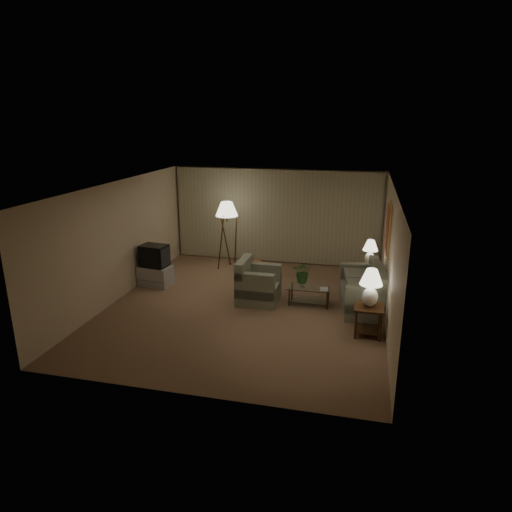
{
  "coord_description": "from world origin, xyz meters",
  "views": [
    {
      "loc": [
        2.4,
        -9.15,
        4.07
      ],
      "look_at": [
        0.09,
        0.6,
        1.01
      ],
      "focal_mm": 32.0,
      "sensor_mm": 36.0,
      "label": 1
    }
  ],
  "objects_px": {
    "table_lamp_near": "(371,285)",
    "ottoman": "(252,268)",
    "table_lamp_far": "(370,250)",
    "coffee_table": "(309,293)",
    "sofa": "(361,291)",
    "vase": "(303,283)",
    "side_table_far": "(369,273)",
    "crt_tv": "(154,256)",
    "tv_cabinet": "(156,276)",
    "armchair": "(258,285)",
    "floor_lamp": "(227,234)",
    "side_table_near": "(368,315)"
  },
  "relations": [
    {
      "from": "table_lamp_near",
      "to": "sofa",
      "type": "bearing_deg",
      "value": 96.34
    },
    {
      "from": "table_lamp_near",
      "to": "table_lamp_far",
      "type": "height_order",
      "value": "table_lamp_near"
    },
    {
      "from": "table_lamp_far",
      "to": "tv_cabinet",
      "type": "height_order",
      "value": "table_lamp_far"
    },
    {
      "from": "armchair",
      "to": "crt_tv",
      "type": "distance_m",
      "value": 2.81
    },
    {
      "from": "side_table_far",
      "to": "coffee_table",
      "type": "bearing_deg",
      "value": -133.8
    },
    {
      "from": "side_table_far",
      "to": "tv_cabinet",
      "type": "relative_size",
      "value": 0.7
    },
    {
      "from": "tv_cabinet",
      "to": "ottoman",
      "type": "height_order",
      "value": "tv_cabinet"
    },
    {
      "from": "side_table_far",
      "to": "floor_lamp",
      "type": "distance_m",
      "value": 3.94
    },
    {
      "from": "table_lamp_near",
      "to": "ottoman",
      "type": "relative_size",
      "value": 1.36
    },
    {
      "from": "side_table_far",
      "to": "table_lamp_far",
      "type": "xyz_separation_m",
      "value": [
        -0.0,
        -0.0,
        0.57
      ]
    },
    {
      "from": "coffee_table",
      "to": "crt_tv",
      "type": "distance_m",
      "value": 3.95
    },
    {
      "from": "armchair",
      "to": "table_lamp_far",
      "type": "distance_m",
      "value": 2.9
    },
    {
      "from": "crt_tv",
      "to": "side_table_near",
      "type": "bearing_deg",
      "value": -9.35
    },
    {
      "from": "table_lamp_far",
      "to": "vase",
      "type": "distance_m",
      "value": 2.04
    },
    {
      "from": "table_lamp_far",
      "to": "coffee_table",
      "type": "relative_size",
      "value": 0.65
    },
    {
      "from": "ottoman",
      "to": "armchair",
      "type": "bearing_deg",
      "value": -71.72
    },
    {
      "from": "tv_cabinet",
      "to": "floor_lamp",
      "type": "relative_size",
      "value": 0.46
    },
    {
      "from": "table_lamp_near",
      "to": "ottoman",
      "type": "bearing_deg",
      "value": 136.22
    },
    {
      "from": "ottoman",
      "to": "floor_lamp",
      "type": "bearing_deg",
      "value": 153.17
    },
    {
      "from": "armchair",
      "to": "sofa",
      "type": "bearing_deg",
      "value": -84.48
    },
    {
      "from": "table_lamp_near",
      "to": "table_lamp_far",
      "type": "distance_m",
      "value": 2.6
    },
    {
      "from": "table_lamp_far",
      "to": "crt_tv",
      "type": "height_order",
      "value": "table_lamp_far"
    },
    {
      "from": "coffee_table",
      "to": "armchair",
      "type": "bearing_deg",
      "value": -175.23
    },
    {
      "from": "armchair",
      "to": "table_lamp_far",
      "type": "relative_size",
      "value": 1.51
    },
    {
      "from": "sofa",
      "to": "crt_tv",
      "type": "xyz_separation_m",
      "value": [
        -5.05,
        0.24,
        0.39
      ]
    },
    {
      "from": "armchair",
      "to": "vase",
      "type": "xyz_separation_m",
      "value": [
        1.0,
        0.1,
        0.09
      ]
    },
    {
      "from": "table_lamp_near",
      "to": "tv_cabinet",
      "type": "distance_m",
      "value": 5.49
    },
    {
      "from": "tv_cabinet",
      "to": "crt_tv",
      "type": "xyz_separation_m",
      "value": [
        0.0,
        0.0,
        0.52
      ]
    },
    {
      "from": "armchair",
      "to": "side_table_far",
      "type": "distance_m",
      "value": 2.84
    },
    {
      "from": "vase",
      "to": "floor_lamp",
      "type": "bearing_deg",
      "value": 139.28
    },
    {
      "from": "table_lamp_far",
      "to": "ottoman",
      "type": "relative_size",
      "value": 1.15
    },
    {
      "from": "sofa",
      "to": "table_lamp_far",
      "type": "xyz_separation_m",
      "value": [
        0.15,
        1.25,
        0.59
      ]
    },
    {
      "from": "crt_tv",
      "to": "vase",
      "type": "height_order",
      "value": "crt_tv"
    },
    {
      "from": "side_table_near",
      "to": "ottoman",
      "type": "relative_size",
      "value": 1.09
    },
    {
      "from": "tv_cabinet",
      "to": "ottoman",
      "type": "bearing_deg",
      "value": 38.54
    },
    {
      "from": "coffee_table",
      "to": "vase",
      "type": "bearing_deg",
      "value": 180.0
    },
    {
      "from": "side_table_far",
      "to": "crt_tv",
      "type": "height_order",
      "value": "crt_tv"
    },
    {
      "from": "tv_cabinet",
      "to": "floor_lamp",
      "type": "distance_m",
      "value": 2.32
    },
    {
      "from": "sofa",
      "to": "vase",
      "type": "xyz_separation_m",
      "value": [
        -1.29,
        -0.1,
        0.11
      ]
    },
    {
      "from": "side_table_near",
      "to": "table_lamp_far",
      "type": "relative_size",
      "value": 0.95
    },
    {
      "from": "table_lamp_near",
      "to": "ottoman",
      "type": "distance_m",
      "value": 4.27
    },
    {
      "from": "tv_cabinet",
      "to": "side_table_near",
      "type": "bearing_deg",
      "value": -9.35
    },
    {
      "from": "armchair",
      "to": "tv_cabinet",
      "type": "relative_size",
      "value": 1.12
    },
    {
      "from": "table_lamp_far",
      "to": "floor_lamp",
      "type": "height_order",
      "value": "floor_lamp"
    },
    {
      "from": "coffee_table",
      "to": "tv_cabinet",
      "type": "bearing_deg",
      "value": 175.08
    },
    {
      "from": "side_table_far",
      "to": "floor_lamp",
      "type": "xyz_separation_m",
      "value": [
        -3.83,
        0.7,
        0.58
      ]
    },
    {
      "from": "floor_lamp",
      "to": "table_lamp_far",
      "type": "bearing_deg",
      "value": -10.39
    },
    {
      "from": "ottoman",
      "to": "coffee_table",
      "type": "bearing_deg",
      "value": -43.61
    },
    {
      "from": "side_table_near",
      "to": "tv_cabinet",
      "type": "relative_size",
      "value": 0.7
    },
    {
      "from": "table_lamp_far",
      "to": "ottoman",
      "type": "xyz_separation_m",
      "value": [
        -3.02,
        0.29,
        -0.79
      ]
    }
  ]
}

